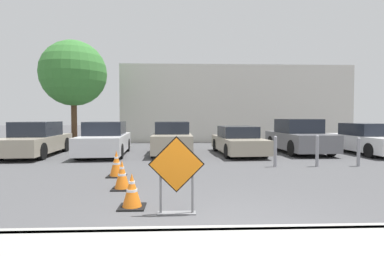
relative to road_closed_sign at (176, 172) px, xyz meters
The scene contains 17 objects.
ground_plane 9.04m from the road_closed_sign, 85.24° to the left, with size 96.00×96.00×0.00m, color #4C4C4F.
curb_lip 1.44m from the road_closed_sign, 53.97° to the right, with size 23.13×0.20×0.14m.
road_closed_sign is the anchor object (origin of this frame).
traffic_cone_nearest 1.05m from the road_closed_sign, 153.20° to the left, with size 0.49×0.49×0.66m.
traffic_cone_second 2.34m from the road_closed_sign, 124.78° to the left, with size 0.47×0.47×0.70m.
traffic_cone_third 3.87m from the road_closed_sign, 117.31° to the left, with size 0.52×0.52×0.75m.
parked_car_nearest 10.46m from the road_closed_sign, 127.24° to the left, with size 2.02×4.77×1.50m.
parked_car_second 9.01m from the road_closed_sign, 111.55° to the left, with size 2.14×4.58×1.50m.
parked_car_third 8.79m from the road_closed_sign, 91.87° to the left, with size 1.82×4.48×1.49m.
parked_car_fourth 8.83m from the road_closed_sign, 71.96° to the left, with size 2.00×4.36×1.28m.
parked_car_fifth 10.56m from the road_closed_sign, 56.98° to the left, with size 2.07×4.30×1.61m.
parked_car_sixth 12.09m from the road_closed_sign, 43.47° to the left, with size 1.92×4.47×1.42m.
bollard_nearest 5.93m from the road_closed_sign, 55.70° to the left, with size 0.12×0.12×1.07m.
bollard_second 6.87m from the road_closed_sign, 45.52° to the left, with size 0.12×0.12×1.09m.
bollard_third 7.97m from the road_closed_sign, 37.96° to the left, with size 0.12×0.12×1.00m.
building_facade_backdrop 17.69m from the road_closed_sign, 76.91° to the left, with size 15.76×5.00×5.22m.
street_tree_behind_lot 13.95m from the road_closed_sign, 116.22° to the left, with size 3.70×3.70×6.04m.
Camera 1 is at (-0.69, -4.19, 1.73)m, focal length 28.00 mm.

